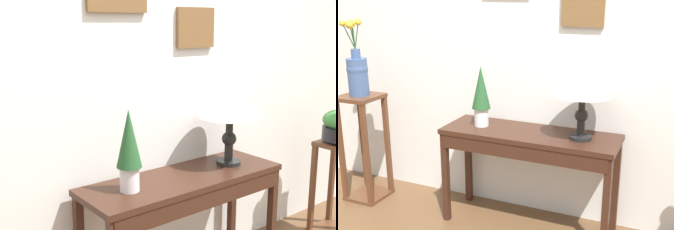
% 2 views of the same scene
% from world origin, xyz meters
% --- Properties ---
extents(back_wall_with_art, '(9.00, 0.13, 2.80)m').
position_xyz_m(back_wall_with_art, '(0.00, 1.38, 1.40)').
color(back_wall_with_art, silver).
rests_on(back_wall_with_art, ground).
extents(console_table, '(1.25, 0.42, 0.73)m').
position_xyz_m(console_table, '(0.07, 1.06, 0.63)').
color(console_table, '#381E14').
rests_on(console_table, ground).
extents(table_lamp, '(0.40, 0.40, 0.53)m').
position_xyz_m(table_lamp, '(0.43, 1.08, 1.13)').
color(table_lamp, black).
rests_on(table_lamp, console_table).
extents(potted_plant_on_console, '(0.14, 0.14, 0.44)m').
position_xyz_m(potted_plant_on_console, '(-0.30, 1.08, 0.97)').
color(potted_plant_on_console, silver).
rests_on(potted_plant_on_console, console_table).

